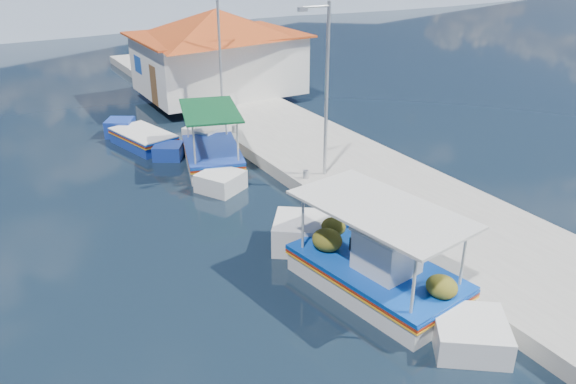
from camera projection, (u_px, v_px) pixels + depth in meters
ground at (233, 240)px, 17.21m from camera, size 160.00×160.00×0.00m
quay at (298, 143)px, 24.53m from camera, size 5.00×44.00×0.50m
bollards at (263, 147)px, 22.82m from camera, size 0.20×17.20×0.30m
main_caique at (375, 272)px, 14.68m from camera, size 3.12×7.95×2.65m
caique_green_canopy at (211, 156)px, 22.64m from camera, size 3.30×6.63×2.58m
caique_blue_hull at (144, 140)px, 24.79m from camera, size 2.50×5.43×0.99m
harbor_building at (218, 49)px, 30.71m from camera, size 10.49×10.49×4.40m
lamp_post_near at (325, 83)px, 19.25m from camera, size 1.21×0.14×6.00m
lamp_post_far at (218, 43)px, 26.35m from camera, size 1.21×0.14×6.00m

